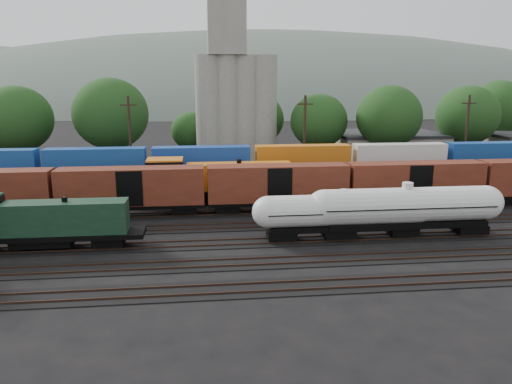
{
  "coord_description": "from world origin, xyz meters",
  "views": [
    {
      "loc": [
        -2.68,
        -46.78,
        14.01
      ],
      "look_at": [
        2.86,
        2.0,
        3.0
      ],
      "focal_mm": 35.0,
      "sensor_mm": 36.0,
      "label": 1
    }
  ],
  "objects": [
    {
      "name": "ground",
      "position": [
        0.0,
        0.0,
        0.0
      ],
      "size": [
        600.0,
        600.0,
        0.0
      ],
      "primitive_type": "plane",
      "color": "black"
    },
    {
      "name": "tracks",
      "position": [
        0.0,
        0.0,
        0.05
      ],
      "size": [
        180.0,
        33.2,
        0.2
      ],
      "color": "black",
      "rests_on": "ground"
    },
    {
      "name": "green_locomotive",
      "position": [
        -16.9,
        -5.0,
        2.55
      ],
      "size": [
        16.85,
        2.97,
        4.46
      ],
      "color": "black",
      "rests_on": "ground"
    },
    {
      "name": "tank_car_a",
      "position": [
        9.92,
        -5.0,
        2.57
      ],
      "size": [
        16.43,
        2.94,
        4.31
      ],
      "color": "silver",
      "rests_on": "ground"
    },
    {
      "name": "tank_car_b",
      "position": [
        15.73,
        -5.0,
        2.84
      ],
      "size": [
        18.3,
        3.28,
        4.8
      ],
      "color": "silver",
      "rests_on": "ground"
    },
    {
      "name": "orange_locomotive",
      "position": [
        -1.62,
        10.0,
        2.84
      ],
      "size": [
        20.11,
        3.35,
        5.03
      ],
      "color": "black",
      "rests_on": "ground"
    },
    {
      "name": "boxcar_string",
      "position": [
        -2.14,
        5.0,
        3.12
      ],
      "size": [
        153.6,
        2.9,
        4.2
      ],
      "color": "black",
      "rests_on": "ground"
    },
    {
      "name": "container_wall",
      "position": [
        20.75,
        15.0,
        2.86
      ],
      "size": [
        185.89,
        2.6,
        5.8
      ],
      "color": "black",
      "rests_on": "ground"
    },
    {
      "name": "grain_silo",
      "position": [
        3.28,
        36.0,
        11.26
      ],
      "size": [
        13.4,
        5.0,
        29.0
      ],
      "color": "gray",
      "rests_on": "ground"
    },
    {
      "name": "industrial_sheds",
      "position": [
        6.63,
        35.25,
        2.56
      ],
      "size": [
        119.38,
        17.26,
        5.1
      ],
      "color": "#9E937F",
      "rests_on": "ground"
    },
    {
      "name": "tree_band",
      "position": [
        4.1,
        35.52,
        7.98
      ],
      "size": [
        165.25,
        23.39,
        14.45
      ],
      "color": "black",
      "rests_on": "ground"
    },
    {
      "name": "utility_poles",
      "position": [
        0.0,
        22.0,
        6.21
      ],
      "size": [
        122.2,
        0.36,
        12.0
      ],
      "color": "black",
      "rests_on": "ground"
    },
    {
      "name": "distant_hills",
      "position": [
        23.92,
        260.0,
        -20.56
      ],
      "size": [
        860.0,
        286.0,
        130.0
      ],
      "color": "#59665B",
      "rests_on": "ground"
    }
  ]
}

